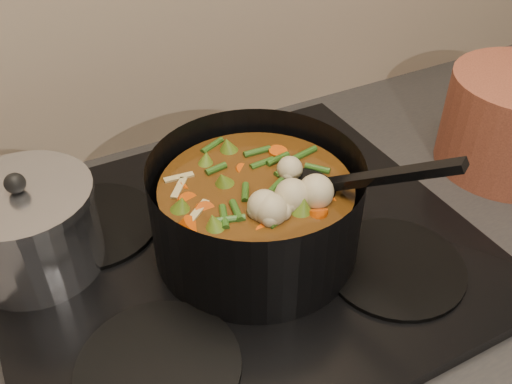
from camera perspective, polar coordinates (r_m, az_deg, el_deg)
name	(u,v)px	position (r m, az deg, el deg)	size (l,w,h in m)	color
stovetop	(238,251)	(0.77, -1.82, -5.88)	(0.62, 0.54, 0.03)	black
stockpot	(256,210)	(0.73, 0.05, -1.85)	(0.34, 0.35, 0.20)	black
saucepan	(30,228)	(0.76, -21.68, -3.36)	(0.17, 0.17, 0.14)	silver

